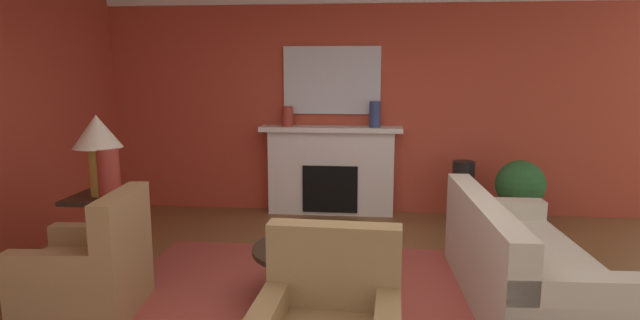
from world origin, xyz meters
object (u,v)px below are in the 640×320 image
mantel_mirror (332,80)px  vase_mantel_right (375,114)px  vase_mantel_left (287,116)px  armchair_near_window (89,274)px  side_table (104,227)px  coffee_table (315,260)px  vase_on_side_table (109,174)px  fireplace (331,173)px  sofa (519,268)px  table_lamp (97,139)px  potted_plant (520,190)px  vase_tall_corner (463,193)px

mantel_mirror → vase_mantel_right: 0.71m
vase_mantel_right → vase_mantel_left: bearing=180.0°
armchair_near_window → side_table: size_ratio=1.36×
coffee_table → vase_mantel_right: bearing=79.6°
vase_on_side_table → armchair_near_window: bearing=-75.5°
fireplace → mantel_mirror: 1.18m
sofa → vase_mantel_right: bearing=115.0°
coffee_table → table_lamp: 2.29m
vase_mantel_right → vase_on_side_table: bearing=-137.2°
armchair_near_window → coffee_table: (1.69, 0.39, 0.03)m
armchair_near_window → potted_plant: armchair_near_window is taller
mantel_mirror → potted_plant: (2.22, -0.67, -1.22)m
fireplace → mantel_mirror: size_ratio=1.46×
fireplace → armchair_near_window: size_ratio=1.89×
mantel_mirror → sofa: (1.71, -2.65, -1.42)m
armchair_near_window → vase_mantel_left: bearing=70.3°
mantel_mirror → vase_tall_corner: size_ratio=1.61×
fireplace → vase_mantel_left: (-0.55, -0.05, 0.72)m
side_table → table_lamp: table_lamp is taller
sofa → side_table: sofa is taller
fireplace → coffee_table: 2.63m
fireplace → table_lamp: (-1.96, -2.12, 0.68)m
vase_mantel_left → vase_tall_corner: vase_mantel_left is taller
vase_mantel_left → potted_plant: size_ratio=0.30×
table_lamp → vase_tall_corner: 4.11m
potted_plant → coffee_table: bearing=-135.9°
sofa → vase_tall_corner: bearing=92.2°
coffee_table → table_lamp: (-2.04, 0.51, 0.89)m
table_lamp → vase_mantel_left: table_lamp is taller
fireplace → armchair_near_window: fireplace is taller
coffee_table → vase_tall_corner: (1.54, 2.33, 0.05)m
sofa → vase_mantel_left: bearing=132.3°
armchair_near_window → vase_tall_corner: bearing=40.1°
vase_mantel_right → fireplace: bearing=174.9°
fireplace → armchair_near_window: 3.43m
sofa → vase_mantel_left: 3.49m
table_lamp → potted_plant: bearing=20.6°
fireplace → sofa: bearing=-56.0°
table_lamp → vase_mantel_right: (2.51, 2.07, 0.08)m
coffee_table → vase_mantel_left: size_ratio=3.98×
fireplace → potted_plant: 2.29m
mantel_mirror → coffee_table: bearing=-88.3°
coffee_table → armchair_near_window: bearing=-166.9°
table_lamp → vase_mantel_right: vase_mantel_right is taller
vase_mantel_left → potted_plant: vase_mantel_left is taller
vase_on_side_table → vase_mantel_right: bearing=42.8°
mantel_mirror → vase_mantel_right: size_ratio=3.83×
sofa → potted_plant: (0.52, 1.98, 0.19)m
sofa → table_lamp: 3.81m
mantel_mirror → potted_plant: mantel_mirror is taller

